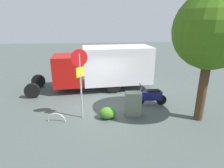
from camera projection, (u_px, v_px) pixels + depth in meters
ground_plane at (111, 107)px, 10.33m from camera, size 60.00×60.00×0.00m
box_truck_near at (103, 66)px, 12.60m from camera, size 8.16×2.70×2.82m
motorcycle at (151, 96)px, 10.39m from camera, size 1.81×0.55×1.20m
stop_sign at (80, 74)px, 8.49m from camera, size 0.71×0.33×3.30m
street_tree at (212, 31)px, 7.77m from camera, size 3.22×3.22×5.68m
utility_cabinet at (133, 104)px, 9.23m from camera, size 0.79×0.52×1.21m
bike_rack_hoop at (57, 121)px, 8.86m from camera, size 0.85×0.15×0.85m
shrub_near_sign at (108, 113)px, 9.06m from camera, size 0.81×0.66×0.55m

